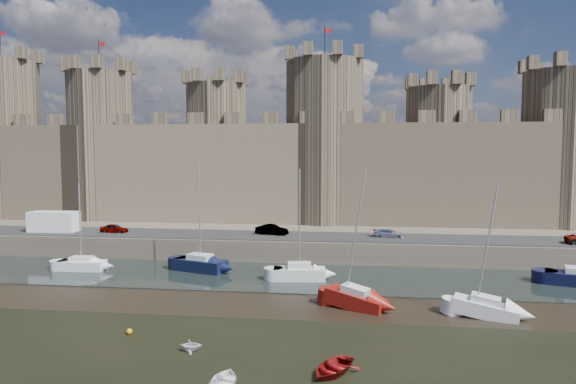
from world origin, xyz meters
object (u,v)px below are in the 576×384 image
(sailboat_5, at_px, (486,307))
(car_2, at_px, (389,233))
(sailboat_0, at_px, (81,264))
(car_1, at_px, (272,230))
(sailboat_4, at_px, (355,298))
(car_0, at_px, (114,228))
(sailboat_2, at_px, (299,272))
(van, at_px, (54,222))
(sailboat_1, at_px, (200,264))

(sailboat_5, bearing_deg, car_2, 122.13)
(sailboat_0, xyz_separation_m, sailboat_5, (38.74, -10.50, 0.00))
(car_2, distance_m, sailboat_0, 34.54)
(car_1, xyz_separation_m, car_2, (14.03, -0.13, -0.12))
(sailboat_4, bearing_deg, car_1, 141.15)
(car_0, xyz_separation_m, sailboat_2, (24.37, -10.88, -2.23))
(car_0, bearing_deg, van, 95.73)
(car_2, relative_size, sailboat_2, 0.33)
(car_0, distance_m, sailboat_0, 9.94)
(car_0, xyz_separation_m, sailboat_5, (39.67, -20.12, -2.34))
(sailboat_1, bearing_deg, car_0, 166.37)
(car_0, height_order, sailboat_2, sailboat_2)
(sailboat_1, height_order, sailboat_2, sailboat_1)
(car_2, height_order, sailboat_2, sailboat_2)
(sailboat_4, bearing_deg, car_2, 103.22)
(sailboat_2, bearing_deg, car_1, 105.77)
(car_0, bearing_deg, car_2, -84.69)
(sailboat_0, relative_size, sailboat_5, 0.89)
(van, xyz_separation_m, sailboat_1, (21.47, -8.20, -2.93))
(sailboat_4, bearing_deg, sailboat_0, -173.64)
(sailboat_2, bearing_deg, sailboat_0, 171.34)
(van, relative_size, sailboat_4, 0.53)
(sailboat_0, distance_m, sailboat_4, 30.38)
(car_2, relative_size, sailboat_0, 0.39)
(sailboat_0, xyz_separation_m, sailboat_2, (23.44, -1.26, 0.11))
(car_0, distance_m, sailboat_4, 35.46)
(sailboat_0, distance_m, sailboat_1, 12.71)
(car_2, xyz_separation_m, sailboat_1, (-20.20, -9.22, -2.16))
(sailboat_2, bearing_deg, car_2, 45.50)
(car_1, bearing_deg, sailboat_4, -139.32)
(car_0, relative_size, car_1, 0.86)
(car_1, relative_size, sailboat_1, 0.35)
(car_0, xyz_separation_m, sailboat_4, (29.77, -19.14, -2.27))
(sailboat_0, bearing_deg, sailboat_2, -5.28)
(car_0, height_order, car_2, car_0)
(car_1, xyz_separation_m, sailboat_5, (19.91, -21.04, -2.41))
(sailboat_1, distance_m, sailboat_4, 19.40)
(van, height_order, sailboat_1, sailboat_1)
(van, bearing_deg, sailboat_4, -28.20)
(van, xyz_separation_m, sailboat_0, (8.81, -9.38, -3.06))
(car_1, xyz_separation_m, van, (-27.64, -1.16, 0.65))
(car_0, relative_size, van, 0.57)
(car_0, height_order, sailboat_4, sailboat_4)
(sailboat_5, bearing_deg, sailboat_4, -169.28)
(sailboat_0, bearing_deg, sailboat_5, -17.37)
(car_1, relative_size, sailboat_4, 0.35)
(sailboat_5, bearing_deg, sailboat_2, 165.27)
(car_1, height_order, sailboat_5, sailboat_5)
(car_0, relative_size, car_2, 0.94)
(car_0, height_order, sailboat_0, sailboat_0)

